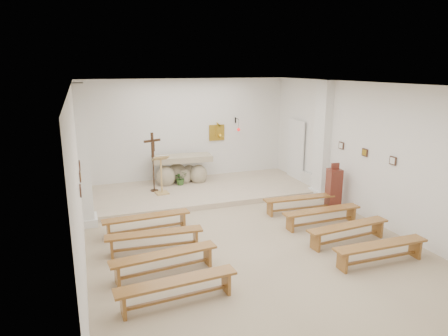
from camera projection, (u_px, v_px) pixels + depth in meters
name	position (u px, v px, depth m)	size (l,w,h in m)	color
ground	(243.00, 236.00, 9.38)	(7.00, 10.00, 0.00)	tan
wall_left	(79.00, 178.00, 7.81)	(0.02, 10.00, 3.50)	white
wall_right	(371.00, 153.00, 10.10)	(0.02, 10.00, 3.50)	white
wall_back	(187.00, 131.00, 13.51)	(7.00, 0.02, 3.50)	white
ceiling	(244.00, 85.00, 8.53)	(7.00, 10.00, 0.02)	silver
sanctuary_platform	(200.00, 191.00, 12.56)	(6.98, 3.00, 0.15)	tan
pilaster_left	(84.00, 156.00, 9.68)	(0.26, 0.55, 3.50)	white
pilaster_right	(322.00, 140.00, 11.88)	(0.26, 0.55, 3.50)	white
gold_wall_relief	(217.00, 133.00, 13.85)	(0.55, 0.04, 0.55)	gold
sanctuary_lamp	(238.00, 128.00, 13.81)	(0.11, 0.36, 0.44)	black
station_frame_left_front	(80.00, 191.00, 7.10)	(0.03, 0.20, 0.20)	#40271C
station_frame_left_mid	(80.00, 177.00, 8.01)	(0.03, 0.20, 0.20)	#40271C
station_frame_left_rear	(80.00, 165.00, 8.92)	(0.03, 0.20, 0.20)	#40271C
station_frame_right_front	(393.00, 161.00, 9.37)	(0.03, 0.20, 0.20)	#40271C
station_frame_right_mid	(365.00, 152.00, 10.28)	(0.03, 0.20, 0.20)	#40271C
station_frame_right_rear	(341.00, 145.00, 11.19)	(0.03, 0.20, 0.20)	#40271C
radiator_left	(86.00, 205.00, 10.66)	(0.10, 0.85, 0.52)	silver
radiator_right	(309.00, 181.00, 12.91)	(0.10, 0.85, 0.52)	silver
altar	(182.00, 171.00, 13.15)	(1.96, 0.91, 0.99)	tan
lectern	(161.00, 174.00, 11.88)	(0.47, 0.41, 1.22)	tan
crucifix_stand	(153.00, 158.00, 12.05)	(0.53, 0.24, 1.81)	#392112
potted_plant	(181.00, 178.00, 12.90)	(0.41, 0.36, 0.46)	#355F26
donation_pedestal	(334.00, 189.00, 11.08)	(0.40, 0.40, 1.31)	maroon
bench_left_front	(147.00, 220.00, 9.48)	(2.08, 0.42, 0.44)	#95622B
bench_right_front	(300.00, 201.00, 10.85)	(2.08, 0.44, 0.44)	#95622B
bench_left_second	(155.00, 237.00, 8.53)	(2.08, 0.47, 0.44)	#95622B
bench_right_second	(322.00, 214.00, 9.89)	(2.07, 0.36, 0.44)	#95622B
bench_left_third	(164.00, 258.00, 7.57)	(2.09, 0.55, 0.44)	#95622B
bench_right_third	(348.00, 229.00, 8.94)	(2.08, 0.50, 0.44)	#95622B
bench_left_fourth	(177.00, 286.00, 6.62)	(2.08, 0.47, 0.44)	#95622B
bench_right_fourth	(381.00, 249.00, 7.98)	(2.07, 0.35, 0.44)	#95622B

